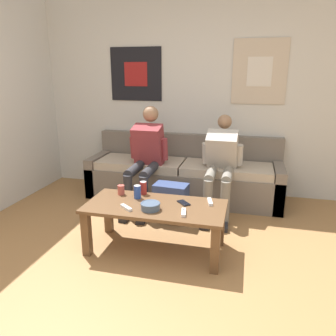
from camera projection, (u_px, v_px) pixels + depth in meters
ground_plane at (130, 309)px, 2.24m from camera, size 18.00×18.00×0.00m
wall_back at (195, 95)px, 4.22m from camera, size 10.00×0.07×2.55m
couch at (184, 176)px, 4.19m from camera, size 2.41×0.70×0.78m
coffee_table at (155, 213)px, 2.89m from camera, size 1.23×0.57×0.43m
person_seated_adult at (146, 154)px, 3.83m from camera, size 0.47×0.88×1.17m
person_seated_teen at (221, 162)px, 3.67m from camera, size 0.47×0.93×1.08m
backpack at (171, 203)px, 3.52m from camera, size 0.37×0.27×0.41m
ceramic_bowl at (150, 206)px, 2.77m from camera, size 0.17×0.17×0.06m
pillar_candle at (121, 190)px, 3.11m from camera, size 0.06×0.06×0.10m
drink_can_blue at (137, 192)px, 3.01m from camera, size 0.07×0.07×0.12m
drink_can_red at (143, 188)px, 3.12m from camera, size 0.07×0.07×0.12m
game_controller_near_left at (184, 212)px, 2.69m from camera, size 0.06×0.15×0.03m
game_controller_near_right at (126, 208)px, 2.79m from camera, size 0.13×0.12×0.03m
game_controller_far_center at (210, 202)px, 2.91m from camera, size 0.07×0.15×0.03m
cell_phone at (184, 203)px, 2.90m from camera, size 0.14×0.15×0.01m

